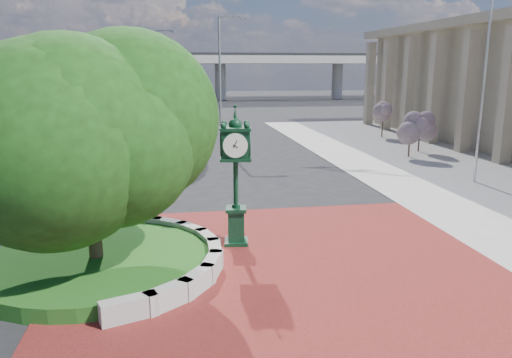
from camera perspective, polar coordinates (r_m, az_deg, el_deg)
The scene contains 15 objects.
ground at distance 14.58m, azimuth 2.42°, elevation -9.09°, with size 200.00×200.00×0.00m, color black.
plaza at distance 13.67m, azimuth 3.28°, elevation -10.54°, with size 12.00×12.00×0.04m, color maroon.
planter_wall at distance 14.21m, azimuth -8.45°, elevation -8.65°, with size 2.96×6.77×0.54m.
grass_bed at distance 14.40m, azimuth -17.71°, elevation -9.14°, with size 6.10×6.10×0.40m, color #164B15.
overpass at distance 83.29m, azimuth -7.80°, elevation 13.39°, with size 90.00×12.00×7.50m.
tree_planter at distance 13.53m, azimuth -18.72°, elevation 4.88°, with size 5.20×5.20×6.33m.
tree_street at distance 31.34m, azimuth -11.67°, elevation 8.49°, with size 4.40×4.40×5.45m.
post_clock at distance 15.04m, azimuth -2.33°, elevation 0.92°, with size 0.98×0.98×4.26m.
parked_car at distance 51.08m, azimuth -5.72°, elevation 7.47°, with size 1.86×4.61×1.57m, color #60170D.
flagpole_b at distance 25.49m, azimuth 24.68°, elevation 10.84°, with size 1.55×0.18×9.91m.
street_lamp_near at distance 36.00m, azimuth -3.82°, elevation 12.32°, with size 1.98×0.47×8.83m.
street_lamp_far at distance 52.26m, azimuth -10.91°, elevation 12.31°, with size 1.91×0.90×8.94m.
shrub_near at distance 31.70m, azimuth 17.20°, elevation 5.24°, with size 1.20×1.20×2.20m.
shrub_mid at distance 33.86m, azimuth 18.22°, elevation 5.61°, with size 1.20×1.20×2.20m.
shrub_far at distance 40.20m, azimuth 14.29°, elevation 6.88°, with size 1.20×1.20×2.20m.
Camera 1 is at (-2.80, -13.24, 5.41)m, focal length 35.00 mm.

